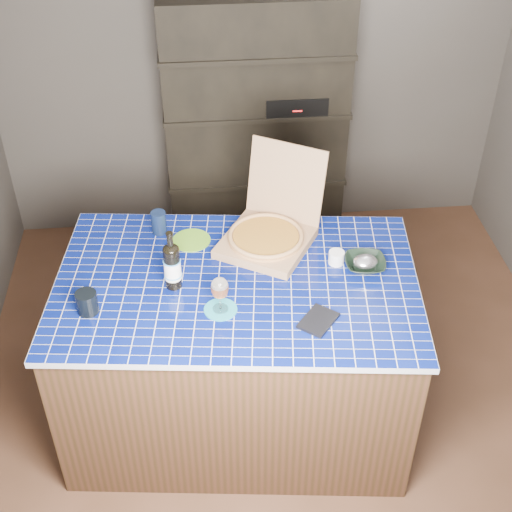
{
  "coord_description": "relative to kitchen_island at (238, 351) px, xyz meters",
  "views": [
    {
      "loc": [
        -0.41,
        -2.78,
        3.19
      ],
      "look_at": [
        -0.14,
        0.0,
        0.99
      ],
      "focal_mm": 50.0,
      "sensor_mm": 36.0,
      "label": 1
    }
  ],
  "objects": [
    {
      "name": "room",
      "position": [
        0.25,
        0.15,
        0.77
      ],
      "size": [
        3.5,
        3.5,
        3.5
      ],
      "color": "brown",
      "rests_on": "ground"
    },
    {
      "name": "shelving_unit",
      "position": [
        0.25,
        1.68,
        0.42
      ],
      "size": [
        1.2,
        0.41,
        1.8
      ],
      "color": "black",
      "rests_on": "floor"
    },
    {
      "name": "kitchen_island",
      "position": [
        0.0,
        0.0,
        0.0
      ],
      "size": [
        1.87,
        1.31,
        0.96
      ],
      "rotation": [
        0.0,
        0.0,
        -0.11
      ],
      "color": "#44281A",
      "rests_on": "floor"
    },
    {
      "name": "pizza_box",
      "position": [
        0.18,
        0.29,
        0.55
      ],
      "size": [
        0.61,
        0.65,
        0.45
      ],
      "rotation": [
        0.0,
        0.0,
        -0.53
      ],
      "color": "#91684B",
      "rests_on": "kitchen_island"
    },
    {
      "name": "mead_bottle",
      "position": [
        -0.3,
        -0.0,
        0.61
      ],
      "size": [
        0.08,
        0.08,
        0.32
      ],
      "color": "black",
      "rests_on": "kitchen_island"
    },
    {
      "name": "teal_trivet",
      "position": [
        -0.09,
        -0.2,
        0.48
      ],
      "size": [
        0.15,
        0.15,
        0.01
      ],
      "primitive_type": "cylinder",
      "color": "teal",
      "rests_on": "kitchen_island"
    },
    {
      "name": "wine_glass",
      "position": [
        -0.09,
        -0.2,
        0.61
      ],
      "size": [
        0.08,
        0.08,
        0.18
      ],
      "color": "white",
      "rests_on": "teal_trivet"
    },
    {
      "name": "tumbler",
      "position": [
        -0.69,
        -0.15,
        0.54
      ],
      "size": [
        0.1,
        0.1,
        0.11
      ],
      "primitive_type": "cylinder",
      "color": "black",
      "rests_on": "kitchen_island"
    },
    {
      "name": "dvd_case",
      "position": [
        0.35,
        -0.32,
        0.49
      ],
      "size": [
        0.21,
        0.22,
        0.01
      ],
      "primitive_type": "cube",
      "rotation": [
        0.0,
        0.0,
        -0.67
      ],
      "color": "black",
      "rests_on": "kitchen_island"
    },
    {
      "name": "bowl",
      "position": [
        0.64,
        0.04,
        0.51
      ],
      "size": [
        0.22,
        0.22,
        0.05
      ],
      "primitive_type": "imported",
      "rotation": [
        0.0,
        0.0,
        -0.09
      ],
      "color": "black",
      "rests_on": "kitchen_island"
    },
    {
      "name": "foil_contents",
      "position": [
        0.64,
        0.04,
        0.52
      ],
      "size": [
        0.12,
        0.1,
        0.06
      ],
      "primitive_type": "ellipsoid",
      "color": "silver",
      "rests_on": "bowl"
    },
    {
      "name": "white_jar",
      "position": [
        0.51,
        0.1,
        0.51
      ],
      "size": [
        0.08,
        0.08,
        0.07
      ],
      "primitive_type": "cylinder",
      "color": "white",
      "rests_on": "kitchen_island"
    },
    {
      "name": "navy_cup",
      "position": [
        -0.37,
        0.44,
        0.54
      ],
      "size": [
        0.08,
        0.08,
        0.12
      ],
      "primitive_type": "cylinder",
      "color": "#0E1932",
      "rests_on": "kitchen_island"
    },
    {
      "name": "green_trivet",
      "position": [
        -0.21,
        0.35,
        0.48
      ],
      "size": [
        0.2,
        0.2,
        0.01
      ],
      "primitive_type": "cylinder",
      "color": "#5C9A21",
      "rests_on": "kitchen_island"
    }
  ]
}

